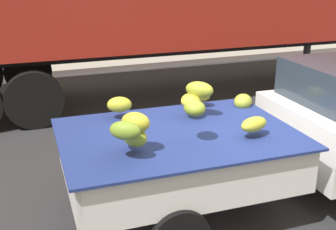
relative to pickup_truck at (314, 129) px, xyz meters
The scene contains 3 objects.
ground 1.46m from the pickup_truck, behind, with size 220.00×220.00×0.00m, color #28282B.
curb_strip 8.03m from the pickup_truck, 98.40° to the left, with size 80.00×0.80×0.16m, color gray.
pickup_truck is the anchor object (origin of this frame).
Camera 1 is at (-2.46, -4.16, 2.92)m, focal length 45.83 mm.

